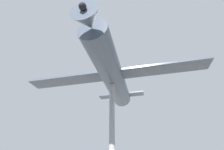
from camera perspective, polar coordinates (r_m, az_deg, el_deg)
The scene contains 2 objects.
support_pylon_central at distance 12.10m, azimuth -0.00°, elevation -20.07°, with size 0.45×0.45×7.76m.
suspended_airplane at distance 13.71m, azimuth -0.32°, elevation 0.78°, with size 16.81×12.99×2.91m.
Camera 1 is at (-2.80, 11.49, 1.33)m, focal length 24.00 mm.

